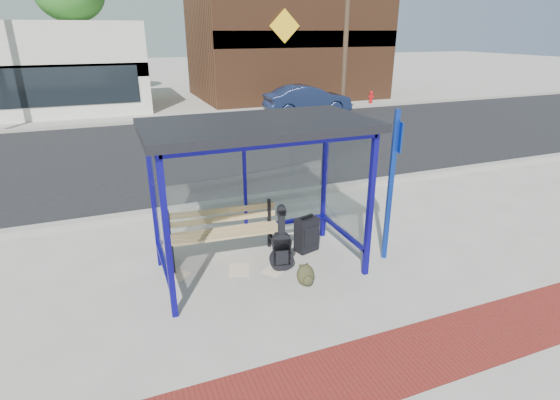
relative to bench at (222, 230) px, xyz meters
name	(u,v)px	position (x,y,z in m)	size (l,w,h in m)	color
ground	(261,269)	(0.46, -0.62, -0.52)	(120.00, 120.00, 0.00)	#B2ADA0
brick_paver_strip	(338,379)	(0.46, -3.22, -0.51)	(60.00, 1.00, 0.01)	maroon
curb_near	(217,204)	(0.46, 2.28, -0.46)	(60.00, 0.25, 0.12)	gray
street_asphalt	(179,151)	(0.46, 7.38, -0.51)	(60.00, 10.00, 0.00)	black
curb_far	(159,120)	(0.46, 12.48, -0.46)	(60.00, 0.25, 0.12)	gray
far_sidewalk	(153,114)	(0.46, 14.38, -0.51)	(60.00, 4.00, 0.01)	#B2ADA0
bus_shelter	(257,144)	(0.46, -0.55, 1.56)	(3.30, 1.80, 2.42)	#100B80
storefront_brown	(285,38)	(8.46, 17.88, 2.68)	(10.00, 7.08, 6.40)	#59331E
tree_right	(329,0)	(12.96, 21.38, 4.94)	(3.60, 3.60, 7.03)	#4C3826
utility_pole_east	(347,19)	(9.46, 12.78, 3.59)	(1.60, 0.24, 8.00)	#4C3826
bench	(222,230)	(0.00, 0.00, 0.00)	(1.96, 0.61, 0.91)	black
guitar_bag	(281,248)	(0.76, -0.77, -0.13)	(0.40, 0.19, 1.06)	black
suitcase	(307,235)	(1.42, -0.31, -0.20)	(0.44, 0.34, 0.67)	black
backpack	(306,276)	(0.94, -1.32, -0.36)	(0.29, 0.26, 0.33)	#2D2D19
sign_post	(392,179)	(2.56, -1.02, 0.91)	(0.15, 0.31, 2.53)	navy
newspaper_a	(177,275)	(-0.84, -0.31, -0.51)	(0.36, 0.28, 0.01)	white
newspaper_b	(239,270)	(0.13, -0.52, -0.51)	(0.42, 0.33, 0.01)	white
newspaper_c	(275,270)	(0.66, -0.74, -0.51)	(0.38, 0.30, 0.01)	white
parked_car	(308,100)	(7.10, 11.84, 0.14)	(1.38, 3.95, 1.30)	#192447
fire_hydrant	(371,97)	(11.54, 13.45, -0.16)	(0.30, 0.19, 0.65)	#B80D13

